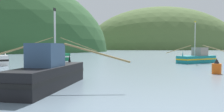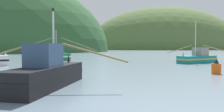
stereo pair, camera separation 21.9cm
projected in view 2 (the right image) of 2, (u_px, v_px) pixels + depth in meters
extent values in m
ellipsoid|color=#2D562D|center=(145.00, 50.00, 247.59)|extent=(86.45, 69.16, 63.24)
ellipsoid|color=#516B38|center=(163.00, 49.00, 273.43)|extent=(193.59, 154.87, 105.88)
cube|color=#147F84|center=(197.00, 59.00, 35.25)|extent=(7.70, 4.50, 1.20)
cube|color=gold|center=(197.00, 59.00, 35.25)|extent=(7.78, 4.54, 0.22)
cone|color=#147F84|center=(183.00, 54.00, 33.45)|extent=(0.25, 0.25, 0.70)
cube|color=gray|center=(200.00, 52.00, 35.63)|extent=(2.48, 2.37, 1.38)
cylinder|color=silver|center=(196.00, 39.00, 34.87)|extent=(0.12, 0.12, 5.44)
cube|color=gold|center=(196.00, 22.00, 34.76)|extent=(0.35, 0.14, 0.20)
cylinder|color=#997F4C|center=(220.00, 50.00, 31.83)|extent=(1.94, 5.38, 1.52)
cylinder|color=#997F4C|center=(179.00, 49.00, 38.54)|extent=(1.94, 5.38, 1.52)
cube|color=#197A47|center=(58.00, 56.00, 45.94)|extent=(5.35, 11.07, 1.45)
cube|color=white|center=(58.00, 56.00, 45.94)|extent=(5.40, 11.18, 0.26)
cone|color=#197A47|center=(50.00, 51.00, 50.24)|extent=(0.26, 0.26, 0.70)
cube|color=#334C6B|center=(59.00, 49.00, 45.13)|extent=(2.31, 3.21, 1.44)
cylinder|color=silver|center=(56.00, 42.00, 46.54)|extent=(0.12, 0.12, 4.64)
cube|color=white|center=(56.00, 31.00, 46.45)|extent=(0.15, 0.35, 0.20)
cylinder|color=#997F4C|center=(32.00, 44.00, 43.05)|extent=(8.37, 3.16, 3.06)
cylinder|color=#997F4C|center=(80.00, 45.00, 48.64)|extent=(8.37, 3.16, 3.06)
cube|color=black|center=(48.00, 77.00, 13.68)|extent=(4.83, 7.96, 1.38)
cube|color=black|center=(48.00, 76.00, 13.68)|extent=(4.88, 8.04, 0.25)
cone|color=black|center=(69.00, 58.00, 17.16)|extent=(0.26, 0.26, 0.70)
cube|color=#334C6B|center=(44.00, 55.00, 13.14)|extent=(2.33, 2.57, 1.43)
cylinder|color=silver|center=(53.00, 38.00, 14.43)|extent=(0.12, 0.12, 3.61)
cube|color=black|center=(53.00, 10.00, 14.35)|extent=(0.16, 0.34, 0.20)
cylinder|color=#997F4C|center=(4.00, 52.00, 14.15)|extent=(3.90, 1.68, 1.22)
cylinder|color=#997F4C|center=(95.00, 53.00, 13.09)|extent=(3.90, 1.68, 1.22)
cone|color=white|center=(6.00, 53.00, 30.06)|extent=(0.26, 0.26, 0.70)
cylinder|color=#E55914|center=(216.00, 69.00, 20.78)|extent=(0.87, 0.87, 0.99)
cone|color=black|center=(216.00, 61.00, 20.75)|extent=(0.52, 0.52, 0.50)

